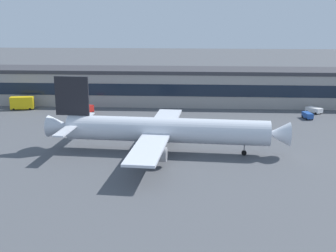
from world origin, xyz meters
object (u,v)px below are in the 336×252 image
object	(u,v)px
pushback_tractor	(314,110)
follow_me_car	(307,115)
crew_van	(86,110)
catering_truck	(22,103)
airliner	(163,130)

from	to	relation	value
pushback_tractor	follow_me_car	world-z (taller)	follow_me_car
crew_van	catering_truck	bearing A→B (deg)	166.41
crew_van	pushback_tractor	size ratio (longest dim) A/B	1.05
catering_truck	follow_me_car	distance (m)	88.74
airliner	crew_van	bearing A→B (deg)	125.60
crew_van	follow_me_car	distance (m)	66.13
airliner	follow_me_car	bearing A→B (deg)	40.90
pushback_tractor	follow_me_car	distance (m)	8.75
crew_van	catering_truck	xyz separation A→B (m)	(-22.34, 5.40, 0.83)
crew_van	airliner	bearing A→B (deg)	-54.40
crew_van	pushback_tractor	distance (m)	70.33
catering_truck	pushback_tractor	size ratio (longest dim) A/B	1.40
airliner	catering_truck	bearing A→B (deg)	139.16
airliner	follow_me_car	world-z (taller)	airliner
crew_van	follow_me_car	bearing A→B (deg)	-1.62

